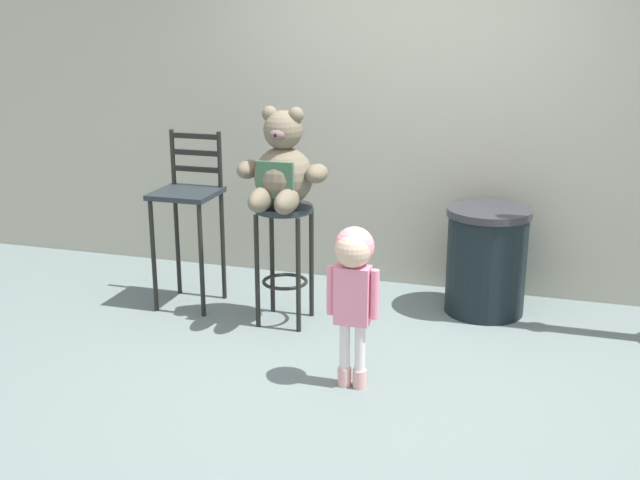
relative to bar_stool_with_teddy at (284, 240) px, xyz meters
The scene contains 7 objects.
ground_plane 1.06m from the bar_stool_with_teddy, 45.03° to the right, with size 24.00×24.00×0.00m, color slate.
building_wall 1.87m from the bar_stool_with_teddy, 60.91° to the left, with size 7.48×0.30×3.85m, color #ACAB96.
bar_stool_with_teddy is the anchor object (origin of this frame).
teddy_bear 0.48m from the bar_stool_with_teddy, 90.00° to the right, with size 0.60×0.54×0.64m.
child_walking 1.04m from the bar_stool_with_teddy, 49.59° to the right, with size 0.29×0.23×0.93m.
trash_bin 1.41m from the bar_stool_with_teddy, 24.11° to the left, with size 0.58×0.58×0.75m.
bar_chair_empty 0.78m from the bar_stool_with_teddy, behind, with size 0.43×0.43×1.23m.
Camera 1 is at (1.03, -4.05, 2.05)m, focal length 43.99 mm.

